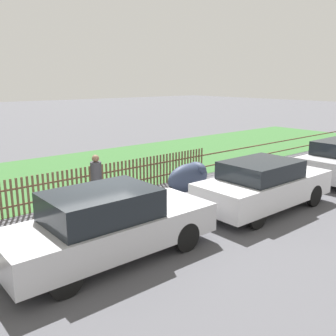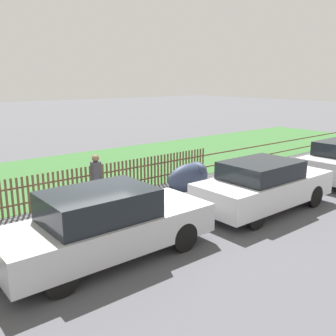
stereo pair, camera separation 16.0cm
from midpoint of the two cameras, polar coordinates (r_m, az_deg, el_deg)
ground_plane at (r=9.33m, az=-9.11°, el=-10.04°), size 120.00×120.00×0.00m
kerb_stone at (r=9.39m, az=-9.44°, el=-9.51°), size 43.18×0.20×0.12m
grass_strip at (r=15.00m, az=-21.99°, el=-1.84°), size 43.18×7.39×0.01m
park_fence at (r=11.52m, az=-16.41°, el=-3.04°), size 43.18×0.05×1.08m
parked_car_navy_estate at (r=7.91m, az=-9.56°, el=-8.47°), size 4.56×1.70×1.52m
parked_car_red_compact at (r=11.04m, az=13.97°, el=-2.46°), size 4.41×1.75×1.46m
covered_motorcycle at (r=11.86m, az=2.87°, el=-1.42°), size 1.78×0.75×1.11m
pedestrian_by_lamp at (r=11.02m, az=-11.27°, el=-1.54°), size 0.44×0.44×1.59m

